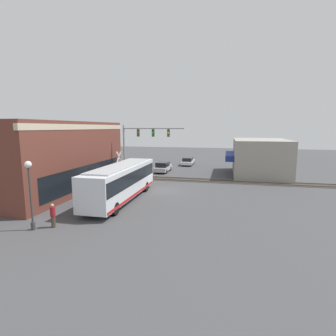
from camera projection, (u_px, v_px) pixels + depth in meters
ground_plane at (163, 190)px, 28.09m from camera, size 120.00×120.00×0.00m
brick_building at (52, 156)px, 27.78m from camera, size 17.79×8.35×7.24m
shop_building at (259, 157)px, 36.69m from camera, size 10.77×8.23×4.99m
city_bus at (122, 181)px, 23.95m from camera, size 11.75×2.59×3.29m
traffic_signal_gantry at (142, 140)px, 32.11m from camera, size 0.42×7.71×6.93m
crossing_signal at (119, 163)px, 32.01m from camera, size 1.41×1.18×3.81m
streetlamp at (30, 189)px, 16.77m from camera, size 0.44×0.44×4.55m
rail_track_near at (174, 179)px, 33.86m from camera, size 2.60×60.00×0.15m
parked_car_silver at (163, 167)px, 39.38m from camera, size 4.64×1.82×1.54m
parked_car_white at (188, 161)px, 46.66m from camera, size 4.81×1.82×1.37m
pedestrian_at_crossing at (131, 175)px, 31.79m from camera, size 0.34×0.34×1.82m
pedestrian_by_lamp at (53, 215)px, 17.49m from camera, size 0.34×0.34×1.63m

